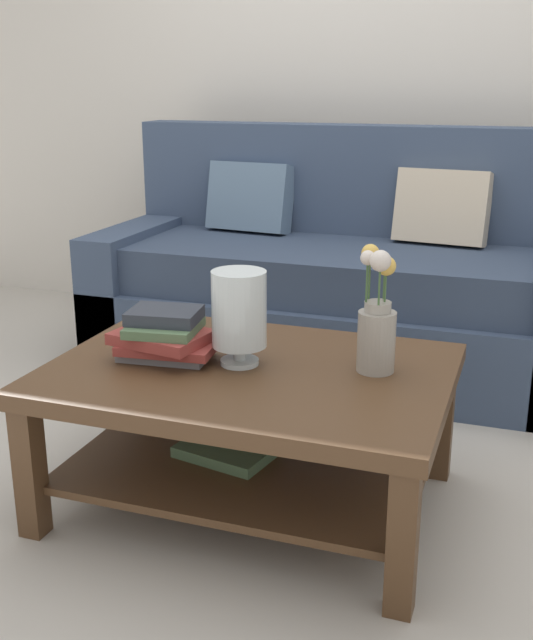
% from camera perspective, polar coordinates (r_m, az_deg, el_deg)
% --- Properties ---
extents(ground_plane, '(10.00, 10.00, 0.00)m').
position_cam_1_polar(ground_plane, '(2.80, 1.08, -9.45)').
color(ground_plane, '#B7B2A8').
extents(back_wall, '(6.40, 0.12, 2.70)m').
position_cam_1_polar(back_wall, '(4.11, 8.83, 18.30)').
color(back_wall, beige).
rests_on(back_wall, ground).
extents(couch, '(2.13, 0.90, 1.06)m').
position_cam_1_polar(couch, '(3.55, 5.27, 2.55)').
color(couch, '#384760').
rests_on(couch, ground).
extents(coffee_table, '(1.17, 0.84, 0.45)m').
position_cam_1_polar(coffee_table, '(2.34, -1.27, -6.22)').
color(coffee_table, '#4C331E').
rests_on(coffee_table, ground).
extents(book_stack_main, '(0.32, 0.24, 0.15)m').
position_cam_1_polar(book_stack_main, '(2.35, -7.48, -1.18)').
color(book_stack_main, slate).
rests_on(book_stack_main, coffee_table).
extents(glass_hurricane_vase, '(0.16, 0.16, 0.28)m').
position_cam_1_polar(glass_hurricane_vase, '(2.26, -2.03, 0.61)').
color(glass_hurricane_vase, silver).
rests_on(glass_hurricane_vase, coffee_table).
extents(flower_pitcher, '(0.11, 0.12, 0.37)m').
position_cam_1_polar(flower_pitcher, '(2.23, 8.10, -0.16)').
color(flower_pitcher, '#9E998E').
rests_on(flower_pitcher, coffee_table).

